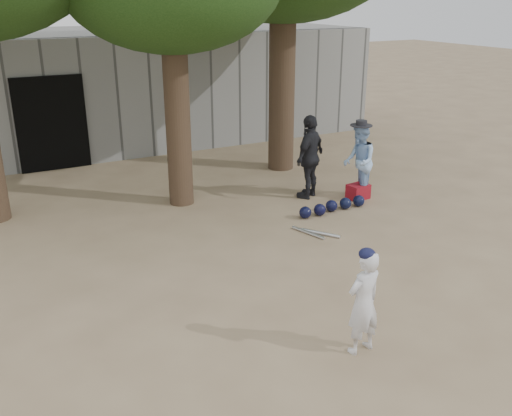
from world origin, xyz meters
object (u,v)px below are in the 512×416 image
spectator_dark (310,157)px  boy_player (363,303)px  red_bag (358,191)px  spectator_blue (359,162)px

spectator_dark → boy_player: bearing=33.1°
boy_player → red_bag: 5.42m
spectator_blue → spectator_dark: size_ratio=0.90×
spectator_blue → red_bag: (-0.00, -0.04, -0.62)m
boy_player → red_bag: size_ratio=3.06×
boy_player → red_bag: bearing=-134.2°
boy_player → red_bag: boy_player is taller
boy_player → spectator_dark: bearing=-123.5°
boy_player → spectator_dark: (2.42, 4.87, 0.21)m
spectator_dark → red_bag: 1.23m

